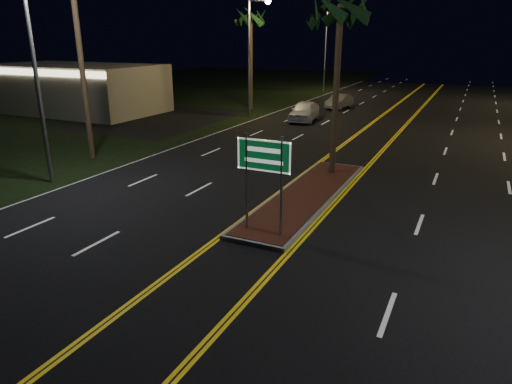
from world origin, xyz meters
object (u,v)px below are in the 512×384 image
Objects in this scene: highway_sign at (264,165)px; commercial_building at (74,88)px; streetlight_left_far at (329,42)px; car_far at (339,100)px; median_island at (307,195)px; palm_left_far at (251,18)px; palm_median at (341,10)px; car_near at (304,109)px; streetlight_left_mid at (254,44)px; streetlight_left_near at (39,51)px.

commercial_building is (-26.00, 17.19, -0.40)m from highway_sign.
car_far is (4.97, -12.20, -4.93)m from streetlight_left_far.
median_island is 4.80m from highway_sign.
palm_left_far is 10.72m from car_far.
median_island is at bearing -90.00° from palm_median.
car_near is (-6.27, 13.59, -6.39)m from palm_median.
streetlight_left_far is at bearing 104.44° from highway_sign.
commercial_building is at bearing -165.39° from streetlight_left_mid.
median_island is 2.34× the size of car_far.
streetlight_left_far is at bearing 119.94° from car_far.
streetlight_left_mid is at bearing 121.98° from median_island.
streetlight_left_near is (-10.61, -3.00, 5.57)m from median_island.
commercial_building is at bearing -142.11° from car_far.
streetlight_left_near reaches higher than car_near.
streetlight_left_mid is 1.00× the size of streetlight_left_far.
palm_left_far is (-12.80, 21.00, 7.66)m from median_island.
highway_sign is 0.39× the size of palm_median.
car_near is (4.34, 20.09, -4.77)m from streetlight_left_near.
median_island is at bearing -74.00° from streetlight_left_far.
median_island is 3.20× the size of highway_sign.
streetlight_left_far reaches higher than car_near.
streetlight_left_far reaches higher than palm_median.
palm_median is (10.61, 6.50, 1.62)m from streetlight_left_near.
streetlight_left_far is (-10.61, 37.00, 5.57)m from median_island.
median_island is 25.76m from palm_left_far.
palm_left_far is at bearing 126.18° from palm_median.
streetlight_left_near reaches higher than median_island.
palm_left_far is at bearing 116.92° from highway_sign.
car_far is (7.16, 3.80, -7.02)m from palm_left_far.
palm_left_far is at bearing 142.03° from car_near.
median_island is 1.93× the size of car_near.
car_far is at bearing 78.31° from car_near.
median_island is 1.14× the size of streetlight_left_far.
streetlight_left_near reaches higher than car_far.
streetlight_left_near is (15.39, -15.99, 3.65)m from commercial_building.
car_near is 1.22× the size of car_far.
palm_median is (26.00, -9.49, 5.27)m from commercial_building.
commercial_building is 1.70× the size of palm_left_far.
streetlight_left_far reaches higher than highway_sign.
palm_left_far is at bearing 118.67° from streetlight_left_mid.
streetlight_left_far is 2.05× the size of car_far.
highway_sign is at bearing -75.56° from streetlight_left_far.
commercial_building is 3.42× the size of car_far.
median_island is 29.13m from commercial_building.
palm_median is 1.56× the size of car_near.
streetlight_left_near is 24.19m from palm_left_far.
streetlight_left_mid reaches higher than car_far.
streetlight_left_mid is at bearing -90.00° from streetlight_left_far.
streetlight_left_mid and streetlight_left_far have the same top height.
streetlight_left_far is (0.00, 20.00, 0.00)m from streetlight_left_mid.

